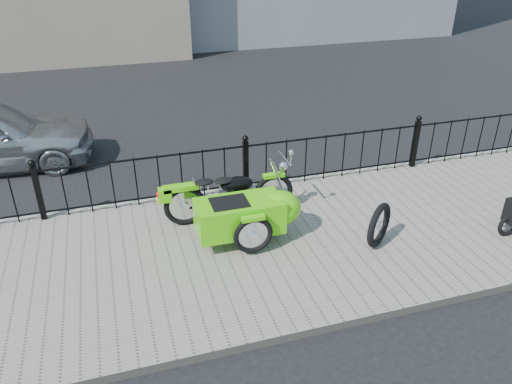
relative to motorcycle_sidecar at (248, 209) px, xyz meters
name	(u,v)px	position (x,y,z in m)	size (l,w,h in m)	color
ground	(268,232)	(0.39, 0.18, -0.59)	(120.00, 120.00, 0.00)	black
sidewalk	(278,245)	(0.39, -0.32, -0.53)	(30.00, 3.80, 0.12)	gray
curb	(244,189)	(0.39, 1.62, -0.53)	(30.00, 0.10, 0.12)	gray
iron_fence	(246,167)	(0.39, 1.48, -0.01)	(14.11, 0.11, 1.08)	black
motorcycle_sidecar	(248,209)	(0.00, 0.00, 0.00)	(2.28, 1.48, 0.98)	black
spare_tire	(379,225)	(1.80, -0.83, -0.12)	(0.71, 0.71, 0.10)	black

